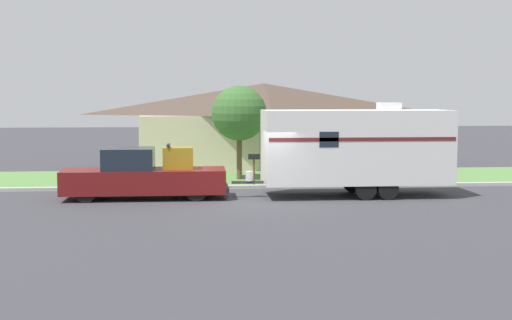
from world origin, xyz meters
TOP-DOWN VIEW (x-y plane):
  - ground_plane at (0.00, 0.00)m, footprint 120.00×120.00m
  - curb_strip at (0.00, 3.75)m, footprint 80.00×0.30m
  - lawn_strip at (0.00, 7.40)m, footprint 80.00×7.00m
  - house_across_street at (1.40, 13.30)m, footprint 13.97×6.83m
  - pickup_truck at (-4.25, 1.26)m, footprint 6.07×1.92m
  - travel_trailer at (3.71, 1.26)m, footprint 8.18×2.46m
  - mailbox at (0.11, 4.35)m, footprint 0.48×0.20m
  - tree_in_yard at (-0.35, 6.79)m, footprint 2.47×2.47m

SIDE VIEW (x-z plane):
  - ground_plane at x=0.00m, z-range 0.00..0.00m
  - lawn_strip at x=0.00m, z-range 0.00..0.03m
  - curb_strip at x=0.00m, z-range 0.00..0.14m
  - pickup_truck at x=-4.25m, z-range -0.16..1.85m
  - mailbox at x=0.11m, z-range 0.37..1.73m
  - travel_trailer at x=3.71m, z-range 0.11..3.64m
  - house_across_street at x=1.40m, z-range 0.08..4.52m
  - tree_in_yard at x=-0.35m, z-range 0.87..5.11m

